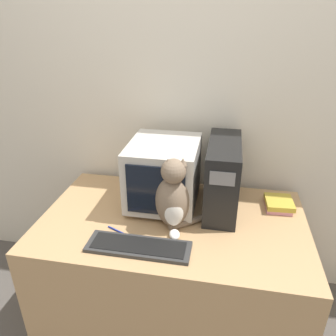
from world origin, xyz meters
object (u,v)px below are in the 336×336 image
Objects in this scene: crt_monitor at (164,173)px; computer_tower at (223,176)px; pen at (120,232)px; cat at (173,197)px; book_stack at (278,203)px; keyboard at (139,247)px.

computer_tower is at bearing 4.39° from crt_monitor.
cat is at bearing 25.39° from pen.
book_stack is 0.90m from pen.
cat reaches higher than computer_tower.
book_stack is at bearing 35.59° from keyboard.
keyboard is 0.84m from book_stack.
cat is at bearing 59.87° from keyboard.
crt_monitor is 0.87× the size of keyboard.
computer_tower is at bearing 35.37° from pen.
crt_monitor is 0.40m from pen.
keyboard is 1.26× the size of cat.
computer_tower is (0.32, 0.02, 0.00)m from crt_monitor.
computer_tower reaches higher than book_stack.
cat is 2.64× the size of pen.
crt_monitor is at bearing 63.12° from pen.
pen is (-0.16, -0.32, -0.19)m from crt_monitor.
keyboard is at bearing -134.94° from cat.
book_stack is at bearing 6.35° from crt_monitor.
computer_tower reaches higher than crt_monitor.
keyboard is at bearing -95.21° from crt_monitor.
crt_monitor is 0.90× the size of computer_tower.
cat is 0.64m from book_stack.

